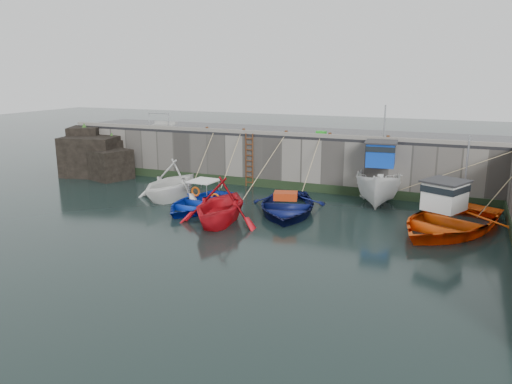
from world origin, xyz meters
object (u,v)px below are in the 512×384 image
at_px(boat_near_blue, 199,208).
at_px(bollard_d, 330,135).
at_px(bollard_b, 244,131).
at_px(boat_near_blacktrim, 220,223).
at_px(bollard_c, 286,133).
at_px(bollard_e, 388,138).
at_px(boat_near_white, 172,199).
at_px(boat_near_navy, 287,212).
at_px(bollard_a, 207,129).
at_px(fish_crate, 321,134).
at_px(ladder, 249,160).
at_px(boat_far_white, 380,183).
at_px(boat_far_orange, 449,220).

xyz_separation_m(boat_near_blue, bollard_d, (5.19, 5.87, 3.30)).
bearing_deg(bollard_b, boat_near_blacktrim, -73.52).
height_order(boat_near_blue, bollard_c, bollard_c).
bearing_deg(bollard_e, bollard_c, 180.00).
xyz_separation_m(boat_near_white, boat_near_blue, (2.29, -1.05, 0.00)).
height_order(boat_near_navy, bollard_d, bollard_d).
distance_m(bollard_a, bollard_e, 11.00).
bearing_deg(bollard_a, fish_crate, 2.08).
distance_m(ladder, boat_near_blue, 5.77).
xyz_separation_m(boat_near_blue, boat_near_blacktrim, (2.20, -1.96, 0.00)).
relative_size(boat_near_blacktrim, boat_far_white, 0.73).
xyz_separation_m(boat_near_blacktrim, bollard_a, (-4.81, 7.83, 3.30)).
bearing_deg(boat_far_white, boat_near_blue, -154.25).
relative_size(boat_near_blacktrim, fish_crate, 8.67).
bearing_deg(fish_crate, boat_near_white, -138.49).
bearing_deg(boat_near_white, fish_crate, 37.86).
xyz_separation_m(bollard_a, bollard_b, (2.50, 0.00, 0.00)).
xyz_separation_m(boat_near_blacktrim, fish_crate, (2.41, 8.09, 3.32)).
height_order(boat_far_orange, bollard_e, boat_far_orange).
distance_m(fish_crate, bollard_b, 4.73).
distance_m(ladder, boat_near_navy, 6.30).
xyz_separation_m(fish_crate, bollard_d, (0.58, -0.26, -0.02)).
height_order(boat_far_orange, bollard_b, boat_far_orange).
bearing_deg(boat_near_navy, boat_near_blacktrim, -142.41).
height_order(boat_near_navy, bollard_e, bollard_e).
bearing_deg(bollard_a, boat_near_white, -86.19).
relative_size(boat_near_blacktrim, bollard_d, 16.41).
xyz_separation_m(boat_near_blacktrim, boat_near_navy, (2.20, 2.91, 0.00)).
distance_m(boat_far_orange, bollard_b, 13.24).
relative_size(bollard_c, bollard_d, 1.00).
distance_m(boat_near_white, boat_near_blue, 2.52).
bearing_deg(boat_far_orange, bollard_d, 168.68).
bearing_deg(boat_near_blue, boat_far_orange, 8.59).
relative_size(boat_near_white, bollard_e, 16.71).
height_order(boat_near_blacktrim, bollard_e, bollard_e).
height_order(bollard_b, bollard_e, same).
relative_size(bollard_b, bollard_d, 1.00).
relative_size(boat_near_navy, fish_crate, 10.66).
xyz_separation_m(boat_far_white, bollard_b, (-8.33, 0.88, 2.29)).
distance_m(boat_far_white, fish_crate, 4.43).
bearing_deg(boat_near_blue, bollard_b, 94.84).
distance_m(boat_near_white, boat_far_white, 11.27).
xyz_separation_m(boat_near_blacktrim, bollard_e, (6.19, 7.83, 3.30)).
bearing_deg(bollard_d, boat_near_navy, -99.07).
bearing_deg(bollard_c, fish_crate, 7.39).
distance_m(boat_near_blacktrim, boat_far_orange, 10.12).
bearing_deg(boat_near_blacktrim, bollard_c, 81.40).
height_order(boat_near_blue, bollard_d, bollard_d).
height_order(bollard_a, bollard_d, same).
xyz_separation_m(ladder, fish_crate, (4.22, 0.60, 1.73)).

